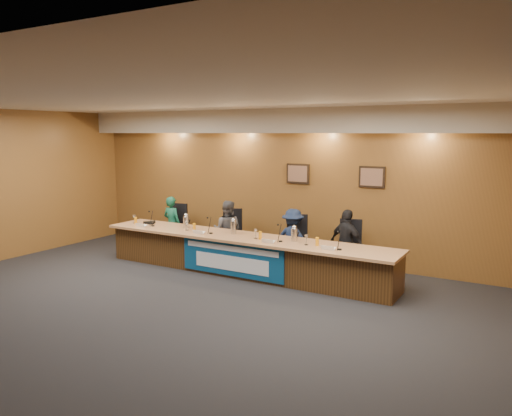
{
  "coord_description": "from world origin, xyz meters",
  "views": [
    {
      "loc": [
        4.96,
        -5.58,
        2.71
      ],
      "look_at": [
        0.25,
        2.46,
        1.3
      ],
      "focal_mm": 35.0,
      "sensor_mm": 36.0,
      "label": 1
    }
  ],
  "objects_px": {
    "panelist_a": "(172,224)",
    "carafe_left": "(186,222)",
    "office_chair_b": "(230,237)",
    "carafe_right": "(294,235)",
    "office_chair_a": "(175,230)",
    "speakerphone": "(150,223)",
    "panelist_d": "(347,244)",
    "dais_body": "(243,256)",
    "office_chair_d": "(348,252)",
    "panelist_c": "(293,240)",
    "panelist_b": "(227,230)",
    "banner": "(231,259)",
    "office_chair_c": "(295,245)",
    "carafe_mid": "(234,227)"
  },
  "relations": [
    {
      "from": "office_chair_b",
      "to": "carafe_right",
      "type": "relative_size",
      "value": 2.02
    },
    {
      "from": "banner",
      "to": "carafe_mid",
      "type": "height_order",
      "value": "carafe_mid"
    },
    {
      "from": "banner",
      "to": "panelist_c",
      "type": "height_order",
      "value": "panelist_c"
    },
    {
      "from": "panelist_d",
      "to": "office_chair_b",
      "type": "bearing_deg",
      "value": 18.06
    },
    {
      "from": "panelist_a",
      "to": "office_chair_d",
      "type": "distance_m",
      "value": 4.2
    },
    {
      "from": "office_chair_c",
      "to": "carafe_right",
      "type": "xyz_separation_m",
      "value": [
        0.37,
        -0.79,
        0.39
      ]
    },
    {
      "from": "office_chair_d",
      "to": "speakerphone",
      "type": "xyz_separation_m",
      "value": [
        -4.23,
        -0.78,
        0.3
      ]
    },
    {
      "from": "office_chair_d",
      "to": "speakerphone",
      "type": "height_order",
      "value": "speakerphone"
    },
    {
      "from": "carafe_right",
      "to": "speakerphone",
      "type": "bearing_deg",
      "value": 179.68
    },
    {
      "from": "panelist_d",
      "to": "office_chair_a",
      "type": "relative_size",
      "value": 2.72
    },
    {
      "from": "office_chair_b",
      "to": "carafe_right",
      "type": "height_order",
      "value": "carafe_right"
    },
    {
      "from": "office_chair_a",
      "to": "speakerphone",
      "type": "relative_size",
      "value": 1.5
    },
    {
      "from": "carafe_right",
      "to": "carafe_mid",
      "type": "bearing_deg",
      "value": 179.62
    },
    {
      "from": "speakerphone",
      "to": "panelist_b",
      "type": "bearing_deg",
      "value": 23.51
    },
    {
      "from": "panelist_a",
      "to": "carafe_left",
      "type": "relative_size",
      "value": 5.3
    },
    {
      "from": "panelist_b",
      "to": "office_chair_d",
      "type": "bearing_deg",
      "value": 164.17
    },
    {
      "from": "office_chair_a",
      "to": "speakerphone",
      "type": "xyz_separation_m",
      "value": [
        -0.04,
        -0.78,
        0.3
      ]
    },
    {
      "from": "banner",
      "to": "carafe_left",
      "type": "height_order",
      "value": "carafe_left"
    },
    {
      "from": "carafe_right",
      "to": "office_chair_d",
      "type": "bearing_deg",
      "value": 46.59
    },
    {
      "from": "carafe_right",
      "to": "panelist_b",
      "type": "bearing_deg",
      "value": 160.15
    },
    {
      "from": "banner",
      "to": "office_chair_c",
      "type": "relative_size",
      "value": 4.58
    },
    {
      "from": "panelist_a",
      "to": "office_chair_d",
      "type": "relative_size",
      "value": 2.66
    },
    {
      "from": "panelist_c",
      "to": "panelist_b",
      "type": "bearing_deg",
      "value": 0.88
    },
    {
      "from": "banner",
      "to": "panelist_c",
      "type": "bearing_deg",
      "value": 58.45
    },
    {
      "from": "office_chair_c",
      "to": "office_chair_b",
      "type": "bearing_deg",
      "value": 164.97
    },
    {
      "from": "office_chair_c",
      "to": "carafe_left",
      "type": "xyz_separation_m",
      "value": [
        -2.12,
        -0.78,
        0.39
      ]
    },
    {
      "from": "office_chair_c",
      "to": "speakerphone",
      "type": "distance_m",
      "value": 3.22
    },
    {
      "from": "dais_body",
      "to": "panelist_d",
      "type": "distance_m",
      "value": 1.99
    },
    {
      "from": "dais_body",
      "to": "panelist_c",
      "type": "height_order",
      "value": "panelist_c"
    },
    {
      "from": "panelist_a",
      "to": "carafe_mid",
      "type": "relative_size",
      "value": 4.92
    },
    {
      "from": "panelist_d",
      "to": "carafe_right",
      "type": "height_order",
      "value": "panelist_d"
    },
    {
      "from": "dais_body",
      "to": "panelist_d",
      "type": "xyz_separation_m",
      "value": [
        1.82,
        0.73,
        0.3
      ]
    },
    {
      "from": "office_chair_d",
      "to": "carafe_left",
      "type": "xyz_separation_m",
      "value": [
        -3.24,
        -0.78,
        0.39
      ]
    },
    {
      "from": "carafe_mid",
      "to": "carafe_right",
      "type": "height_order",
      "value": "carafe_mid"
    },
    {
      "from": "panelist_b",
      "to": "panelist_d",
      "type": "bearing_deg",
      "value": 162.03
    },
    {
      "from": "panelist_c",
      "to": "carafe_left",
      "type": "relative_size",
      "value": 5.09
    },
    {
      "from": "dais_body",
      "to": "carafe_left",
      "type": "distance_m",
      "value": 1.51
    },
    {
      "from": "panelist_a",
      "to": "panelist_d",
      "type": "bearing_deg",
      "value": -177.33
    },
    {
      "from": "panelist_d",
      "to": "office_chair_a",
      "type": "height_order",
      "value": "panelist_d"
    },
    {
      "from": "office_chair_c",
      "to": "carafe_mid",
      "type": "height_order",
      "value": "carafe_mid"
    },
    {
      "from": "panelist_a",
      "to": "dais_body",
      "type": "bearing_deg",
      "value": 165.49
    },
    {
      "from": "office_chair_c",
      "to": "office_chair_a",
      "type": "bearing_deg",
      "value": 164.97
    },
    {
      "from": "office_chair_a",
      "to": "carafe_left",
      "type": "height_order",
      "value": "carafe_left"
    },
    {
      "from": "office_chair_c",
      "to": "carafe_mid",
      "type": "bearing_deg",
      "value": -155.53
    },
    {
      "from": "panelist_c",
      "to": "panelist_d",
      "type": "bearing_deg",
      "value": -179.12
    },
    {
      "from": "office_chair_b",
      "to": "panelist_a",
      "type": "bearing_deg",
      "value": 167.11
    },
    {
      "from": "dais_body",
      "to": "banner",
      "type": "height_order",
      "value": "banner"
    },
    {
      "from": "panelist_b",
      "to": "carafe_mid",
      "type": "distance_m",
      "value": 0.94
    },
    {
      "from": "dais_body",
      "to": "speakerphone",
      "type": "height_order",
      "value": "speakerphone"
    },
    {
      "from": "panelist_c",
      "to": "office_chair_d",
      "type": "height_order",
      "value": "panelist_c"
    }
  ]
}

